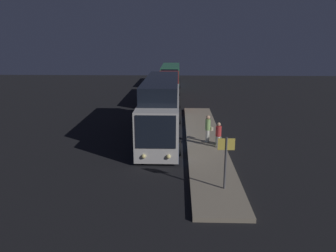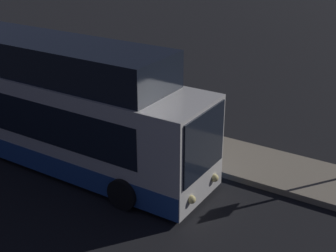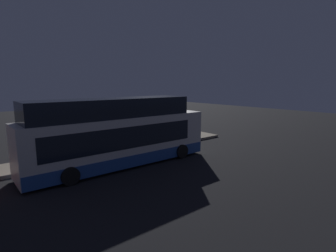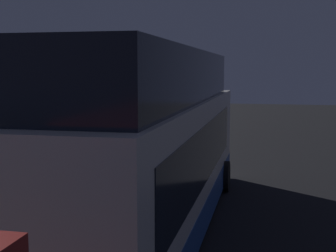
# 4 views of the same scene
# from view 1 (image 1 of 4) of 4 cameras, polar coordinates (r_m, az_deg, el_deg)

# --- Properties ---
(ground) EXTENTS (80.00, 80.00, 0.00)m
(ground) POSITION_cam_1_polar(r_m,az_deg,el_deg) (22.22, -0.86, -2.72)
(ground) COLOR black
(platform) EXTENTS (20.00, 2.41, 0.19)m
(platform) POSITION_cam_1_polar(r_m,az_deg,el_deg) (22.23, 6.38, -2.54)
(platform) COLOR gray
(platform) RESTS_ON ground
(bus_lead) EXTENTS (11.53, 2.74, 4.08)m
(bus_lead) POSITION_cam_1_polar(r_m,az_deg,el_deg) (23.00, -1.14, 2.56)
(bus_lead) COLOR silver
(bus_lead) RESTS_ON ground
(bus_second) EXTENTS (11.45, 2.73, 2.78)m
(bus_second) POSITION_cam_1_polar(r_m,az_deg,el_deg) (36.26, -0.03, 6.53)
(bus_second) COLOR maroon
(bus_second) RESTS_ON ground
(bus_third) EXTENTS (10.32, 2.83, 2.88)m
(bus_third) POSITION_cam_1_polar(r_m,az_deg,el_deg) (48.91, 0.47, 8.84)
(bus_third) COLOR #2D704C
(bus_third) RESTS_ON ground
(passenger_boarding) EXTENTS (0.50, 0.50, 1.59)m
(passenger_boarding) POSITION_cam_1_polar(r_m,az_deg,el_deg) (20.48, 8.77, -1.36)
(passenger_boarding) COLOR silver
(passenger_boarding) RESTS_ON platform
(passenger_waiting) EXTENTS (0.51, 0.59, 1.79)m
(passenger_waiting) POSITION_cam_1_polar(r_m,az_deg,el_deg) (21.40, 6.99, -0.22)
(passenger_waiting) COLOR silver
(passenger_waiting) RESTS_ON platform
(suitcase) EXTENTS (0.42, 0.26, 0.87)m
(suitcase) POSITION_cam_1_polar(r_m,az_deg,el_deg) (21.16, 8.71, -2.37)
(suitcase) COLOR #598C59
(suitcase) RESTS_ON platform
(sign_post) EXTENTS (0.10, 0.75, 2.43)m
(sign_post) POSITION_cam_1_polar(r_m,az_deg,el_deg) (14.73, 10.02, -5.15)
(sign_post) COLOR #4C4C51
(sign_post) RESTS_ON platform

